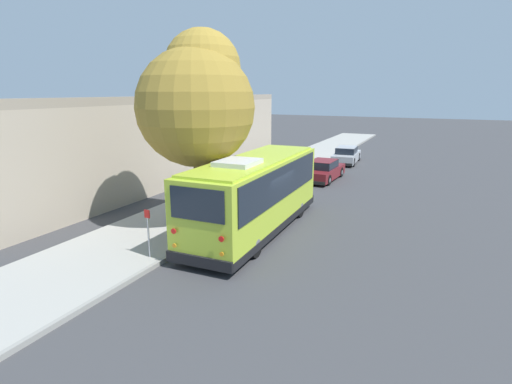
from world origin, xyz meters
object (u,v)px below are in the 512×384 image
at_px(parked_sedan_silver, 346,155).
at_px(sign_post_far, 179,227).
at_px(parked_sedan_maroon, 323,171).
at_px(fire_hydrant, 269,185).
at_px(street_tree, 197,99).
at_px(shuttle_bus, 255,191).
at_px(sign_post_near, 148,233).

height_order(parked_sedan_silver, sign_post_far, parked_sedan_silver).
xyz_separation_m(parked_sedan_maroon, fire_hydrant, (-5.13, 1.64, -0.06)).
bearing_deg(parked_sedan_maroon, street_tree, 170.99).
bearing_deg(parked_sedan_maroon, fire_hydrant, 164.23).
bearing_deg(parked_sedan_maroon, shuttle_bus, -176.94).
height_order(street_tree, fire_hydrant, street_tree).
distance_m(street_tree, fire_hydrant, 7.73).
relative_size(parked_sedan_maroon, parked_sedan_silver, 0.97).
relative_size(sign_post_far, fire_hydrant, 1.38).
height_order(parked_sedan_silver, fire_hydrant, parked_sedan_silver).
bearing_deg(sign_post_near, fire_hydrant, -0.70).
bearing_deg(street_tree, shuttle_bus, -80.73).
bearing_deg(sign_post_near, parked_sedan_maroon, -6.67).
height_order(shuttle_bus, parked_sedan_silver, shuttle_bus).
xyz_separation_m(sign_post_near, sign_post_far, (1.68, 0.00, -0.30)).
height_order(parked_sedan_silver, sign_post_near, sign_post_near).
bearing_deg(sign_post_near, street_tree, 6.00).
height_order(shuttle_bus, sign_post_near, shuttle_bus).
xyz_separation_m(parked_sedan_silver, sign_post_far, (-20.33, 1.70, 0.09)).
xyz_separation_m(shuttle_bus, parked_sedan_maroon, (10.80, 0.21, -1.10)).
relative_size(sign_post_near, fire_hydrant, 2.06).
relative_size(shuttle_bus, parked_sedan_silver, 1.91).
xyz_separation_m(street_tree, sign_post_near, (-3.85, -0.40, -4.31)).
xyz_separation_m(shuttle_bus, sign_post_far, (-2.56, 1.97, -1.00)).
bearing_deg(parked_sedan_silver, sign_post_near, 172.11).
bearing_deg(shuttle_bus, sign_post_near, 153.72).
bearing_deg(sign_post_near, sign_post_far, 0.00).
xyz_separation_m(shuttle_bus, street_tree, (-0.39, 2.38, 3.61)).
relative_size(street_tree, sign_post_far, 7.08).
xyz_separation_m(shuttle_bus, sign_post_near, (-4.24, 1.97, -0.70)).
distance_m(parked_sedan_maroon, parked_sedan_silver, 6.97).
distance_m(shuttle_bus, parked_sedan_silver, 17.81).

